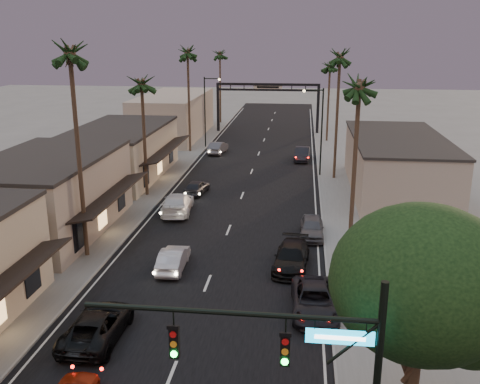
% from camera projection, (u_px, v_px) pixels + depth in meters
% --- Properties ---
extents(ground, '(200.00, 200.00, 0.00)m').
position_uv_depth(ground, '(246.00, 187.00, 51.52)').
color(ground, slate).
rests_on(ground, ground).
extents(road, '(14.00, 120.00, 0.02)m').
position_uv_depth(road, '(251.00, 174.00, 56.28)').
color(road, black).
rests_on(road, ground).
extents(sidewalk_left, '(5.00, 92.00, 0.12)m').
position_uv_depth(sidewalk_left, '(178.00, 156.00, 64.00)').
color(sidewalk_left, slate).
rests_on(sidewalk_left, ground).
extents(sidewalk_right, '(5.00, 92.00, 0.12)m').
position_uv_depth(sidewalk_right, '(338.00, 161.00, 61.86)').
color(sidewalk_right, slate).
rests_on(sidewalk_right, ground).
extents(storefront_mid, '(8.00, 14.00, 5.50)m').
position_uv_depth(storefront_mid, '(48.00, 197.00, 38.87)').
color(storefront_mid, gray).
rests_on(storefront_mid, ground).
extents(storefront_far, '(8.00, 16.00, 5.00)m').
position_uv_depth(storefront_far, '(121.00, 154.00, 54.18)').
color(storefront_far, '#B9AB8D').
rests_on(storefront_far, ground).
extents(storefront_dist, '(8.00, 20.00, 6.00)m').
position_uv_depth(storefront_dist, '(174.00, 116.00, 75.95)').
color(storefront_dist, gray).
rests_on(storefront_dist, ground).
extents(building_right, '(8.00, 18.00, 5.00)m').
position_uv_depth(building_right, '(397.00, 166.00, 49.23)').
color(building_right, gray).
rests_on(building_right, ground).
extents(traffic_signal, '(8.51, 0.22, 7.80)m').
position_uv_depth(traffic_signal, '(309.00, 365.00, 15.15)').
color(traffic_signal, black).
rests_on(traffic_signal, ground).
extents(corner_tree, '(6.20, 6.20, 8.80)m').
position_uv_depth(corner_tree, '(424.00, 289.00, 17.75)').
color(corner_tree, '#38281C').
rests_on(corner_tree, ground).
extents(arch, '(15.20, 0.40, 7.27)m').
position_uv_depth(arch, '(268.00, 95.00, 78.52)').
color(arch, black).
rests_on(arch, ground).
extents(streetlight_right, '(2.13, 0.30, 9.00)m').
position_uv_depth(streetlight_right, '(319.00, 125.00, 53.99)').
color(streetlight_right, black).
rests_on(streetlight_right, ground).
extents(streetlight_left, '(2.13, 0.30, 9.00)m').
position_uv_depth(streetlight_left, '(207.00, 106.00, 67.93)').
color(streetlight_left, black).
rests_on(streetlight_left, ground).
extents(palm_lb, '(3.20, 3.20, 15.20)m').
position_uv_depth(palm_lb, '(69.00, 47.00, 31.56)').
color(palm_lb, '#38281C').
rests_on(palm_lb, ground).
extents(palm_lc, '(3.20, 3.20, 12.20)m').
position_uv_depth(palm_lc, '(141.00, 79.00, 45.71)').
color(palm_lc, '#38281C').
rests_on(palm_lc, ground).
extents(palm_ld, '(3.20, 3.20, 14.20)m').
position_uv_depth(palm_ld, '(187.00, 49.00, 63.26)').
color(palm_ld, '#38281C').
rests_on(palm_ld, ground).
extents(palm_ra, '(3.20, 3.20, 13.20)m').
position_uv_depth(palm_ra, '(360.00, 81.00, 32.07)').
color(palm_ra, '#38281C').
rests_on(palm_ra, ground).
extents(palm_rb, '(3.20, 3.20, 14.20)m').
position_uv_depth(palm_rb, '(340.00, 53.00, 50.84)').
color(palm_rb, '#38281C').
rests_on(palm_rb, ground).
extents(palm_rc, '(3.20, 3.20, 12.20)m').
position_uv_depth(palm_rc, '(330.00, 63.00, 70.44)').
color(palm_rc, '#38281C').
rests_on(palm_rc, ground).
extents(palm_far, '(3.20, 3.20, 13.20)m').
position_uv_depth(palm_far, '(220.00, 52.00, 85.41)').
color(palm_far, '#38281C').
rests_on(palm_far, ground).
extents(oncoming_pickup, '(2.43, 5.24, 1.45)m').
position_uv_depth(oncoming_pickup, '(98.00, 325.00, 25.59)').
color(oncoming_pickup, black).
rests_on(oncoming_pickup, ground).
extents(oncoming_silver, '(1.59, 4.21, 1.37)m').
position_uv_depth(oncoming_silver, '(173.00, 259.00, 33.26)').
color(oncoming_silver, '#ADADB3').
rests_on(oncoming_silver, ground).
extents(oncoming_white, '(2.82, 5.79, 1.62)m').
position_uv_depth(oncoming_white, '(177.00, 203.00, 43.79)').
color(oncoming_white, silver).
rests_on(oncoming_white, ground).
extents(oncoming_dgrey, '(2.06, 4.05, 1.32)m').
position_uv_depth(oncoming_dgrey, '(197.00, 187.00, 49.01)').
color(oncoming_dgrey, black).
rests_on(oncoming_dgrey, ground).
extents(oncoming_grey_far, '(2.05, 4.57, 1.46)m').
position_uv_depth(oncoming_grey_far, '(218.00, 148.00, 65.71)').
color(oncoming_grey_far, '#4E4D52').
rests_on(oncoming_grey_far, ground).
extents(curbside_near, '(2.57, 5.24, 1.43)m').
position_uv_depth(curbside_near, '(315.00, 300.00, 28.01)').
color(curbside_near, black).
rests_on(curbside_near, ground).
extents(curbside_black, '(2.45, 5.16, 1.45)m').
position_uv_depth(curbside_black, '(291.00, 257.00, 33.39)').
color(curbside_black, black).
rests_on(curbside_black, ground).
extents(curbside_grey, '(1.72, 4.23, 1.44)m').
position_uv_depth(curbside_grey, '(312.00, 227.00, 38.58)').
color(curbside_grey, '#4A4A4F').
rests_on(curbside_grey, ground).
extents(curbside_far, '(1.85, 4.68, 1.52)m').
position_uv_depth(curbside_far, '(302.00, 154.00, 62.09)').
color(curbside_far, black).
rests_on(curbside_far, ground).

